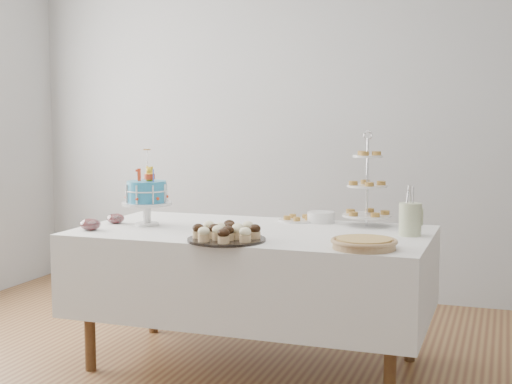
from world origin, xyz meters
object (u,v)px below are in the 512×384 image
(table, at_px, (253,270))
(jam_bowl_b, at_px, (116,219))
(jam_bowl_a, at_px, (90,225))
(utensil_pitcher, at_px, (410,218))
(plate_stack, at_px, (321,217))
(birthday_cake, at_px, (147,205))
(tiered_stand, at_px, (367,186))
(pie, at_px, (364,243))
(cupcake_tray, at_px, (227,232))
(pastry_plate, at_px, (298,219))

(table, distance_m, jam_bowl_b, 0.88)
(table, relative_size, jam_bowl_a, 17.05)
(jam_bowl_b, height_order, utensil_pitcher, utensil_pitcher)
(plate_stack, distance_m, jam_bowl_b, 1.21)
(birthday_cake, bearing_deg, tiered_stand, 18.65)
(table, distance_m, plate_stack, 0.55)
(pie, relative_size, utensil_pitcher, 1.20)
(table, relative_size, pie, 6.06)
(pie, distance_m, jam_bowl_a, 1.53)
(cupcake_tray, bearing_deg, utensil_pitcher, 28.96)
(pie, xyz_separation_m, jam_bowl_b, (-1.52, 0.32, 0.00))
(jam_bowl_a, bearing_deg, table, 20.14)
(pie, bearing_deg, birthday_cake, 166.86)
(birthday_cake, relative_size, utensil_pitcher, 1.66)
(table, relative_size, utensil_pitcher, 7.30)
(utensil_pitcher, bearing_deg, pie, -120.49)
(cupcake_tray, height_order, jam_bowl_b, cupcake_tray)
(jam_bowl_a, bearing_deg, pie, -1.82)
(table, distance_m, jam_bowl_a, 0.93)
(table, bearing_deg, pie, -27.51)
(table, height_order, pie, pie)
(pie, bearing_deg, plate_stack, 117.99)
(jam_bowl_b, bearing_deg, tiered_stand, 15.92)
(birthday_cake, height_order, tiered_stand, tiered_stand)
(jam_bowl_b, bearing_deg, pie, -11.70)
(birthday_cake, relative_size, jam_bowl_b, 4.27)
(table, distance_m, cupcake_tray, 0.46)
(pie, height_order, tiered_stand, tiered_stand)
(plate_stack, xyz_separation_m, jam_bowl_a, (-1.12, -0.71, 0.00))
(plate_stack, relative_size, utensil_pitcher, 0.61)
(jam_bowl_a, height_order, jam_bowl_b, jam_bowl_a)
(birthday_cake, bearing_deg, jam_bowl_b, 177.14)
(pastry_plate, bearing_deg, pie, -54.40)
(cupcake_tray, height_order, plate_stack, cupcake_tray)
(jam_bowl_a, xyz_separation_m, jam_bowl_b, (0.00, 0.27, -0.00))
(tiered_stand, bearing_deg, birthday_cake, -161.02)
(plate_stack, bearing_deg, pastry_plate, 180.00)
(cupcake_tray, distance_m, pie, 0.69)
(jam_bowl_a, relative_size, jam_bowl_b, 1.10)
(cupcake_tray, height_order, jam_bowl_a, cupcake_tray)
(plate_stack, distance_m, pastry_plate, 0.14)
(pie, xyz_separation_m, jam_bowl_a, (-1.52, 0.05, 0.00))
(pie, xyz_separation_m, utensil_pitcher, (0.16, 0.45, 0.06))
(jam_bowl_b, bearing_deg, utensil_pitcher, 4.71)
(pastry_plate, xyz_separation_m, jam_bowl_a, (-0.98, -0.71, 0.02))
(jam_bowl_b, xyz_separation_m, utensil_pitcher, (1.68, 0.14, 0.06))
(pie, distance_m, utensil_pitcher, 0.48)
(cupcake_tray, bearing_deg, table, 88.67)
(birthday_cake, distance_m, plate_stack, 1.02)
(pie, bearing_deg, cupcake_tray, -178.72)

